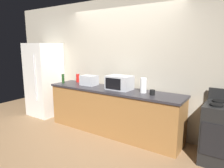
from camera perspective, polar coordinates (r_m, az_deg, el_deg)
ground_plane at (r=4.00m, az=-3.30°, el=-15.14°), size 8.00×8.00×0.00m
back_wall at (r=4.29m, az=3.05°, el=5.45°), size 6.40×0.10×2.70m
counter_run at (r=4.13m, az=0.00°, el=-7.49°), size 2.84×0.64×0.90m
refrigerator at (r=5.41m, az=-18.38°, el=1.21°), size 0.72×0.73×1.80m
stove_range at (r=3.51m, az=28.97°, el=-12.10°), size 0.60×0.61×1.08m
microwave at (r=3.95m, az=2.09°, el=0.39°), size 0.48×0.35×0.27m
toaster_oven at (r=4.42m, az=-6.44°, el=1.04°), size 0.34×0.26×0.21m
paper_towel_roll at (r=3.72m, az=8.79°, el=-0.39°), size 0.12×0.12×0.27m
bottle_hot_sauce at (r=4.81m, az=-9.55°, el=1.65°), size 0.08×0.08×0.19m
bottle_wine at (r=4.76m, az=-13.54°, el=1.49°), size 0.06×0.06×0.21m
mug_black at (r=3.59m, az=11.23°, el=-2.33°), size 0.09×0.09×0.09m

